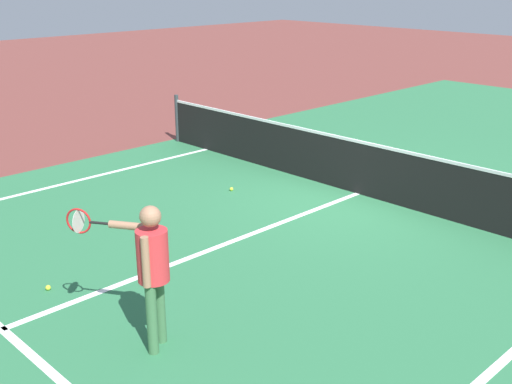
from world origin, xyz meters
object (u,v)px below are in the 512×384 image
tennis_ball_mid_court (48,288)px  tennis_ball_near_net (231,189)px  player_near (150,262)px  net (359,167)px

tennis_ball_mid_court → tennis_ball_near_net: bearing=106.0°
player_near → tennis_ball_mid_court: (-1.93, -0.21, -0.93)m
tennis_ball_near_net → tennis_ball_mid_court: same height
player_near → tennis_ball_near_net: size_ratio=23.71×
tennis_ball_near_net → tennis_ball_mid_court: size_ratio=1.00×
net → tennis_ball_near_net: size_ratio=156.49×
player_near → net: bearing=104.9°
tennis_ball_mid_court → net: bearing=85.0°
net → player_near: player_near is taller
tennis_ball_near_net → tennis_ball_mid_court: 4.28m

